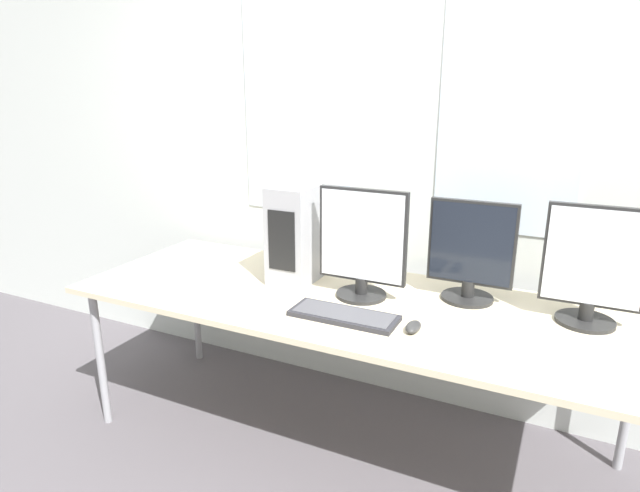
{
  "coord_description": "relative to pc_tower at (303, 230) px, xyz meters",
  "views": [
    {
      "loc": [
        0.86,
        -1.61,
        1.68
      ],
      "look_at": [
        -0.14,
        0.46,
        0.99
      ],
      "focal_mm": 30.0,
      "sensor_mm": 36.0,
      "label": 1
    }
  ],
  "objects": [
    {
      "name": "paper_sheet_left",
      "position": [
        -0.19,
        -0.46,
        -0.23
      ],
      "size": [
        0.27,
        0.33,
        0.0
      ],
      "rotation": [
        0.0,
        0.0,
        -0.22
      ],
      "color": "white",
      "rests_on": "desk"
    },
    {
      "name": "pc_tower",
      "position": [
        0.0,
        0.0,
        0.0
      ],
      "size": [
        0.2,
        0.43,
        0.47
      ],
      "color": "#9E9EA3",
      "rests_on": "desk"
    },
    {
      "name": "monitor_right_far",
      "position": [
        1.28,
        -0.01,
        -0.0
      ],
      "size": [
        0.38,
        0.23,
        0.48
      ],
      "color": "black",
      "rests_on": "desk"
    },
    {
      "name": "keyboard",
      "position": [
        0.39,
        -0.39,
        -0.22
      ],
      "size": [
        0.45,
        0.17,
        0.02
      ],
      "color": "#28282D",
      "rests_on": "desk"
    },
    {
      "name": "cell_phone",
      "position": [
        -0.19,
        -0.37,
        -0.23
      ],
      "size": [
        0.11,
        0.15,
        0.01
      ],
      "rotation": [
        0.0,
        0.0,
        -0.32
      ],
      "color": "#99999E",
      "rests_on": "desk"
    },
    {
      "name": "monitor_right_near",
      "position": [
        0.81,
        0.03,
        -0.02
      ],
      "size": [
        0.37,
        0.23,
        0.45
      ],
      "color": "black",
      "rests_on": "desk"
    },
    {
      "name": "wall_back",
      "position": [
        0.33,
        0.4,
        0.35
      ],
      "size": [
        8.0,
        0.07,
        2.7
      ],
      "color": "silver",
      "rests_on": "ground_plane"
    },
    {
      "name": "desk",
      "position": [
        0.33,
        -0.19,
        -0.27
      ],
      "size": [
        2.54,
        0.92,
        0.76
      ],
      "color": "beige",
      "rests_on": "ground_plane"
    },
    {
      "name": "monitor_main",
      "position": [
        0.37,
        -0.14,
        0.01
      ],
      "size": [
        0.4,
        0.23,
        0.5
      ],
      "color": "black",
      "rests_on": "desk"
    },
    {
      "name": "mouse",
      "position": [
        0.68,
        -0.39,
        -0.22
      ],
      "size": [
        0.06,
        0.11,
        0.04
      ],
      "color": "#2D2D2D",
      "rests_on": "desk"
    }
  ]
}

